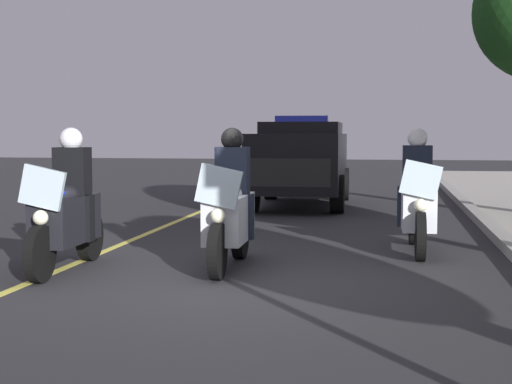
% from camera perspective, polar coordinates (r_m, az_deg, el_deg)
% --- Properties ---
extents(ground_plane, '(80.00, 80.00, 0.00)m').
position_cam_1_polar(ground_plane, '(8.57, -1.50, -6.67)').
color(ground_plane, '#28282B').
extents(lane_stripe_center, '(48.00, 0.12, 0.01)m').
position_cam_1_polar(lane_stripe_center, '(9.26, -15.24, -5.96)').
color(lane_stripe_center, '#E0D14C').
rests_on(lane_stripe_center, ground).
extents(police_motorcycle_lead_left, '(2.14, 0.57, 1.72)m').
position_cam_1_polar(police_motorcycle_lead_left, '(9.37, -14.03, -1.52)').
color(police_motorcycle_lead_left, black).
rests_on(police_motorcycle_lead_left, ground).
extents(police_motorcycle_lead_right, '(2.14, 0.57, 1.72)m').
position_cam_1_polar(police_motorcycle_lead_right, '(9.27, -1.99, -1.46)').
color(police_motorcycle_lead_right, black).
rests_on(police_motorcycle_lead_right, ground).
extents(police_motorcycle_trailing, '(2.14, 0.57, 1.72)m').
position_cam_1_polar(police_motorcycle_trailing, '(10.75, 12.03, -0.74)').
color(police_motorcycle_trailing, black).
rests_on(police_motorcycle_trailing, ground).
extents(police_suv, '(4.95, 2.16, 2.05)m').
position_cam_1_polar(police_suv, '(17.34, 3.41, 2.49)').
color(police_suv, black).
rests_on(police_suv, ground).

